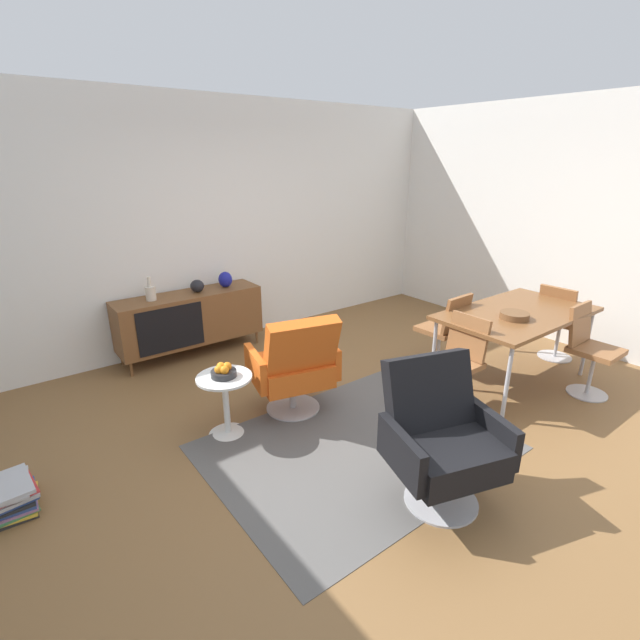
{
  "coord_description": "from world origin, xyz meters",
  "views": [
    {
      "loc": [
        -2.35,
        -2.45,
        2.15
      ],
      "look_at": [
        -0.19,
        0.4,
        0.87
      ],
      "focal_mm": 25.67,
      "sensor_mm": 36.0,
      "label": 1
    }
  ],
  "objects_px": {
    "armchair_black_shell": "(441,435)",
    "dining_chair_near_window": "(457,360)",
    "sideboard": "(190,318)",
    "vase_ceramic_small": "(225,279)",
    "dining_chair_front_right": "(589,347)",
    "vase_cobalt": "(151,293)",
    "magazine_stack": "(10,497)",
    "wooden_bowl_on_table": "(514,316)",
    "lounge_chair_red": "(295,364)",
    "side_table_round": "(226,399)",
    "vase_sculptural_dark": "(197,286)",
    "dining_chair_back_left": "(445,329)",
    "dining_chair_far_end": "(559,319)",
    "fruit_bowl": "(223,371)",
    "dining_table": "(517,316)"
  },
  "relations": [
    {
      "from": "armchair_black_shell",
      "to": "dining_chair_near_window",
      "type": "bearing_deg",
      "value": 32.19
    },
    {
      "from": "sideboard",
      "to": "vase_ceramic_small",
      "type": "distance_m",
      "value": 0.59
    },
    {
      "from": "dining_chair_front_right",
      "to": "dining_chair_near_window",
      "type": "bearing_deg",
      "value": 155.69
    },
    {
      "from": "vase_cobalt",
      "to": "magazine_stack",
      "type": "height_order",
      "value": "vase_cobalt"
    },
    {
      "from": "wooden_bowl_on_table",
      "to": "lounge_chair_red",
      "type": "xyz_separation_m",
      "value": [
        -1.84,
        0.89,
        -0.3
      ]
    },
    {
      "from": "side_table_round",
      "to": "lounge_chair_red",
      "type": "bearing_deg",
      "value": -5.39
    },
    {
      "from": "vase_sculptural_dark",
      "to": "dining_chair_front_right",
      "type": "relative_size",
      "value": 0.18
    },
    {
      "from": "dining_chair_back_left",
      "to": "dining_chair_near_window",
      "type": "relative_size",
      "value": 1.0
    },
    {
      "from": "vase_cobalt",
      "to": "vase_sculptural_dark",
      "type": "xyz_separation_m",
      "value": [
        0.51,
        0.0,
        -0.01
      ]
    },
    {
      "from": "dining_chair_far_end",
      "to": "fruit_bowl",
      "type": "relative_size",
      "value": 4.28
    },
    {
      "from": "magazine_stack",
      "to": "dining_chair_far_end",
      "type": "bearing_deg",
      "value": -10.15
    },
    {
      "from": "sideboard",
      "to": "dining_chair_far_end",
      "type": "height_order",
      "value": "dining_chair_far_end"
    },
    {
      "from": "vase_cobalt",
      "to": "dining_chair_back_left",
      "type": "bearing_deg",
      "value": -40.87
    },
    {
      "from": "dining_chair_back_left",
      "to": "lounge_chair_red",
      "type": "height_order",
      "value": "lounge_chair_red"
    },
    {
      "from": "wooden_bowl_on_table",
      "to": "armchair_black_shell",
      "type": "xyz_separation_m",
      "value": [
        -1.7,
        -0.55,
        -0.3
      ]
    },
    {
      "from": "lounge_chair_red",
      "to": "wooden_bowl_on_table",
      "type": "bearing_deg",
      "value": -25.79
    },
    {
      "from": "dining_chair_near_window",
      "to": "side_table_round",
      "type": "relative_size",
      "value": 1.65
    },
    {
      "from": "vase_cobalt",
      "to": "vase_sculptural_dark",
      "type": "bearing_deg",
      "value": 0.0
    },
    {
      "from": "dining_chair_front_right",
      "to": "dining_chair_back_left",
      "type": "bearing_deg",
      "value": 121.93
    },
    {
      "from": "sideboard",
      "to": "side_table_round",
      "type": "height_order",
      "value": "sideboard"
    },
    {
      "from": "dining_chair_near_window",
      "to": "magazine_stack",
      "type": "relative_size",
      "value": 2.15
    },
    {
      "from": "vase_cobalt",
      "to": "dining_chair_far_end",
      "type": "relative_size",
      "value": 0.29
    },
    {
      "from": "vase_cobalt",
      "to": "fruit_bowl",
      "type": "height_order",
      "value": "vase_cobalt"
    },
    {
      "from": "dining_chair_near_window",
      "to": "side_table_round",
      "type": "xyz_separation_m",
      "value": [
        -1.81,
        0.86,
        -0.15
      ]
    },
    {
      "from": "vase_cobalt",
      "to": "dining_table",
      "type": "relative_size",
      "value": 0.16
    },
    {
      "from": "sideboard",
      "to": "magazine_stack",
      "type": "distance_m",
      "value": 2.56
    },
    {
      "from": "armchair_black_shell",
      "to": "fruit_bowl",
      "type": "height_order",
      "value": "armchair_black_shell"
    },
    {
      "from": "vase_sculptural_dark",
      "to": "side_table_round",
      "type": "bearing_deg",
      "value": -107.18
    },
    {
      "from": "wooden_bowl_on_table",
      "to": "magazine_stack",
      "type": "relative_size",
      "value": 0.65
    },
    {
      "from": "sideboard",
      "to": "dining_chair_back_left",
      "type": "height_order",
      "value": "dining_chair_back_left"
    },
    {
      "from": "wooden_bowl_on_table",
      "to": "fruit_bowl",
      "type": "distance_m",
      "value": 2.66
    },
    {
      "from": "fruit_bowl",
      "to": "vase_ceramic_small",
      "type": "bearing_deg",
      "value": 62.93
    },
    {
      "from": "dining_chair_back_left",
      "to": "lounge_chair_red",
      "type": "xyz_separation_m",
      "value": [
        -1.72,
        0.24,
        -0.0
      ]
    },
    {
      "from": "vase_ceramic_small",
      "to": "magazine_stack",
      "type": "height_order",
      "value": "vase_ceramic_small"
    },
    {
      "from": "dining_chair_back_left",
      "to": "vase_cobalt",
      "type": "bearing_deg",
      "value": 139.13
    },
    {
      "from": "dining_chair_back_left",
      "to": "armchair_black_shell",
      "type": "bearing_deg",
      "value": -142.46
    },
    {
      "from": "dining_chair_back_left",
      "to": "lounge_chair_red",
      "type": "bearing_deg",
      "value": 172.08
    },
    {
      "from": "side_table_round",
      "to": "dining_chair_front_right",
      "type": "bearing_deg",
      "value": -24.94
    },
    {
      "from": "dining_chair_back_left",
      "to": "dining_chair_far_end",
      "type": "bearing_deg",
      "value": -24.41
    },
    {
      "from": "vase_sculptural_dark",
      "to": "side_table_round",
      "type": "height_order",
      "value": "vase_sculptural_dark"
    },
    {
      "from": "dining_chair_near_window",
      "to": "fruit_bowl",
      "type": "height_order",
      "value": "dining_chair_near_window"
    },
    {
      "from": "vase_ceramic_small",
      "to": "dining_chair_near_window",
      "type": "bearing_deg",
      "value": -70.13
    },
    {
      "from": "wooden_bowl_on_table",
      "to": "armchair_black_shell",
      "type": "bearing_deg",
      "value": -161.91
    },
    {
      "from": "vase_cobalt",
      "to": "lounge_chair_red",
      "type": "xyz_separation_m",
      "value": [
        0.61,
        -1.78,
        -0.34
      ]
    },
    {
      "from": "dining_chair_far_end",
      "to": "magazine_stack",
      "type": "xyz_separation_m",
      "value": [
        -5.09,
        0.91,
        -0.37
      ]
    },
    {
      "from": "dining_table",
      "to": "magazine_stack",
      "type": "xyz_separation_m",
      "value": [
        -4.2,
        0.91,
        -0.6
      ]
    },
    {
      "from": "vase_ceramic_small",
      "to": "vase_cobalt",
      "type": "bearing_deg",
      "value": -180.0
    },
    {
      "from": "dining_chair_front_right",
      "to": "lounge_chair_red",
      "type": "xyz_separation_m",
      "value": [
        -2.41,
        1.36,
        -0.0
      ]
    },
    {
      "from": "sideboard",
      "to": "side_table_round",
      "type": "distance_m",
      "value": 1.77
    },
    {
      "from": "vase_sculptural_dark",
      "to": "magazine_stack",
      "type": "distance_m",
      "value": 2.72
    }
  ]
}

